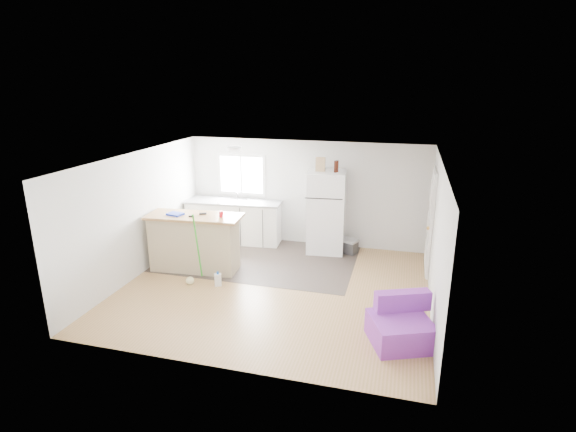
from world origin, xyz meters
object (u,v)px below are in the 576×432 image
object	(u,v)px
mop	(192,272)
bottle_left	(336,167)
peninsula	(194,242)
red_cup	(221,214)
refrigerator	(326,212)
cardboard_box	(320,164)
bottle_right	(337,166)
purple_seat	(401,326)
blue_tray	(175,214)
cooler	(348,246)
kitchen_cabinets	(234,221)
cleaner_jug	(218,280)

from	to	relation	value
mop	bottle_left	world-z (taller)	bottle_left
peninsula	mop	size ratio (longest dim) A/B	1.36
red_cup	refrigerator	bearing A→B (deg)	43.65
mop	cardboard_box	distance (m)	3.50
bottle_left	bottle_right	bearing A→B (deg)	71.23
purple_seat	blue_tray	distance (m)	4.76
peninsula	blue_tray	xyz separation A→B (m)	(-0.33, -0.08, 0.58)
cooler	bottle_right	xyz separation A→B (m)	(-0.30, 0.00, 1.77)
bottle_right	kitchen_cabinets	bearing A→B (deg)	178.80
refrigerator	bottle_left	xyz separation A→B (m)	(0.18, -0.06, 1.03)
red_cup	bottle_left	distance (m)	2.63
purple_seat	bottle_left	bearing A→B (deg)	92.57
cooler	cardboard_box	size ratio (longest dim) A/B	1.66
kitchen_cabinets	cardboard_box	size ratio (longest dim) A/B	7.59
peninsula	bottle_right	distance (m)	3.35
refrigerator	cardboard_box	distance (m)	1.07
cleaner_jug	cardboard_box	world-z (taller)	cardboard_box
cooler	cleaner_jug	xyz separation A→B (m)	(-2.11, -2.30, -0.04)
cleaner_jug	cardboard_box	distance (m)	3.27
peninsula	bottle_left	xyz separation A→B (m)	(2.54, 1.65, 1.35)
purple_seat	blue_tray	xyz separation A→B (m)	(-4.41, 1.55, 0.92)
cardboard_box	bottle_left	size ratio (longest dim) A/B	1.20
peninsula	mop	distance (m)	0.76
kitchen_cabinets	mop	distance (m)	2.40
red_cup	blue_tray	distance (m)	0.93
kitchen_cabinets	cardboard_box	xyz separation A→B (m)	(2.04, -0.06, 1.45)
cooler	blue_tray	size ratio (longest dim) A/B	1.66
mop	bottle_left	bearing A→B (deg)	34.41
blue_tray	purple_seat	bearing A→B (deg)	-19.31
cleaner_jug	peninsula	bearing A→B (deg)	116.88
red_cup	kitchen_cabinets	bearing A→B (deg)	104.19
cleaner_jug	red_cup	bearing A→B (deg)	79.42
mop	cardboard_box	world-z (taller)	cardboard_box
mop	cardboard_box	xyz separation A→B (m)	(1.96, 2.32, 1.73)
peninsula	cardboard_box	bearing A→B (deg)	33.23
refrigerator	cardboard_box	size ratio (longest dim) A/B	6.03
peninsula	refrigerator	world-z (taller)	refrigerator
kitchen_cabinets	red_cup	size ratio (longest dim) A/B	18.97
red_cup	bottle_left	world-z (taller)	bottle_left
refrigerator	blue_tray	distance (m)	3.23
kitchen_cabinets	blue_tray	size ratio (longest dim) A/B	7.59
kitchen_cabinets	cleaner_jug	distance (m)	2.45
refrigerator	red_cup	distance (m)	2.45
kitchen_cabinets	bottle_right	bearing A→B (deg)	-6.02
refrigerator	red_cup	bearing A→B (deg)	-142.19
bottle_right	cooler	bearing A→B (deg)	-0.05
kitchen_cabinets	peninsula	distance (m)	1.76
bottle_left	mop	bearing A→B (deg)	-135.17
kitchen_cabinets	bottle_right	size ratio (longest dim) A/B	9.11
peninsula	kitchen_cabinets	bearing A→B (deg)	80.65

